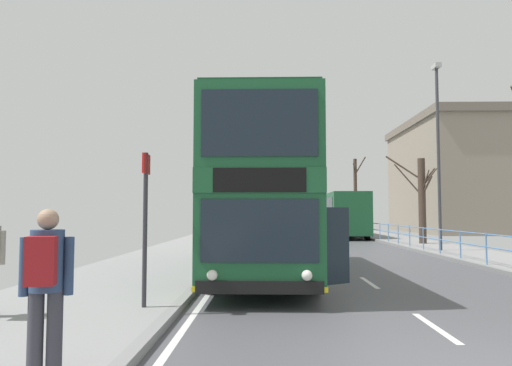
% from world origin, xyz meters
% --- Properties ---
extents(double_decker_bus_main, '(3.18, 10.61, 4.39)m').
position_xyz_m(double_decker_bus_main, '(-2.77, 8.88, 2.30)').
color(double_decker_bus_main, '#19512D').
rests_on(double_decker_bus_main, ground).
extents(background_bus_far_lane, '(2.75, 10.63, 3.19)m').
position_xyz_m(background_bus_far_lane, '(2.95, 30.45, 1.74)').
color(background_bus_far_lane, '#19512D').
rests_on(background_bus_far_lane, ground).
extents(pedestrian_railing_far_kerb, '(0.05, 28.82, 1.02)m').
position_xyz_m(pedestrian_railing_far_kerb, '(4.45, 12.56, 0.83)').
color(pedestrian_railing_far_kerb, '#598CC6').
rests_on(pedestrian_railing_far_kerb, ground).
extents(pedestrian_companion, '(0.55, 0.58, 1.71)m').
position_xyz_m(pedestrian_companion, '(-4.96, -0.14, 1.14)').
color(pedestrian_companion, '#383842').
rests_on(pedestrian_companion, ground).
extents(bus_stop_sign_near, '(0.08, 0.44, 2.75)m').
position_xyz_m(bus_stop_sign_near, '(-4.83, 3.39, 1.83)').
color(bus_stop_sign_near, '#2D2D33').
rests_on(bus_stop_sign_near, ground).
extents(street_lamp_far_side, '(0.28, 0.60, 8.46)m').
position_xyz_m(street_lamp_far_side, '(5.13, 16.41, 4.99)').
color(street_lamp_far_side, '#38383D').
rests_on(street_lamp_far_side, ground).
extents(bare_tree_far_01, '(1.34, 2.76, 6.91)m').
position_xyz_m(bare_tree_far_01, '(5.77, 39.86, 3.75)').
color(bare_tree_far_01, '#423328').
rests_on(bare_tree_far_01, ground).
extents(bare_tree_far_02, '(2.59, 1.66, 4.89)m').
position_xyz_m(bare_tree_far_02, '(5.86, 21.13, 2.58)').
color(bare_tree_far_02, '#423328').
rests_on(bare_tree_far_02, ground).
extents(background_building_00, '(11.34, 16.06, 10.47)m').
position_xyz_m(background_building_00, '(16.29, 39.85, 5.26)').
color(background_building_00, gray).
rests_on(background_building_00, ground).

